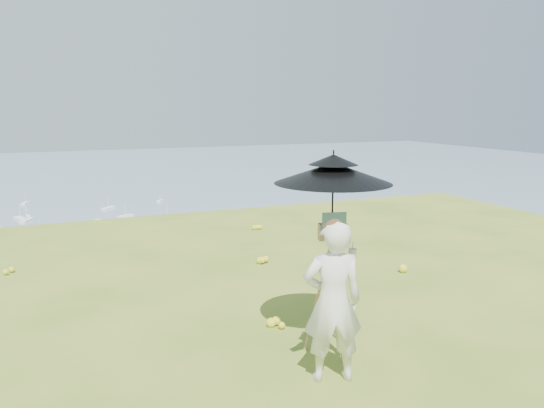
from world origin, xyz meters
name	(u,v)px	position (x,y,z in m)	size (l,w,h in m)	color
ground	(383,296)	(0.00, 0.00, 0.00)	(14.00, 14.00, 0.00)	#587621
shoreline_tier	(94,359)	(0.00, 75.00, -36.00)	(170.00, 28.00, 8.00)	gray
bay_water	(61,191)	(0.00, 240.00, -34.00)	(700.00, 700.00, 0.00)	slate
slope_trees	(120,332)	(0.00, 35.00, -15.00)	(110.00, 50.00, 6.00)	#224615
harbor_town	(91,320)	(0.00, 75.00, -29.50)	(110.00, 22.00, 5.00)	silver
moored_boats	(23,232)	(-12.50, 161.00, -33.65)	(140.00, 140.00, 0.70)	white
wildflowers	(373,286)	(0.00, 0.25, 0.06)	(10.00, 10.50, 0.12)	yellow
painter	(333,302)	(-1.85, -1.78, 0.81)	(0.59, 0.39, 1.62)	silver
field_easel	(331,283)	(-1.56, -1.24, 0.79)	(0.60, 0.60, 1.59)	#A67545
sun_umbrella	(333,194)	(-1.55, -1.21, 1.77)	(1.25, 1.25, 0.93)	black
painter_cap	(334,225)	(-1.85, -1.78, 1.58)	(0.21, 0.25, 0.10)	#D8777C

